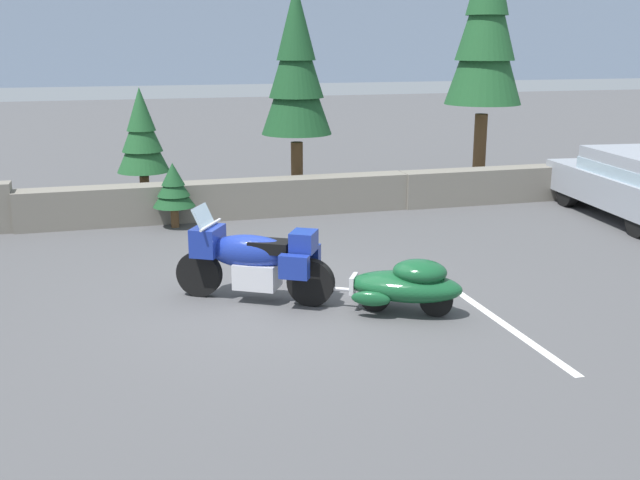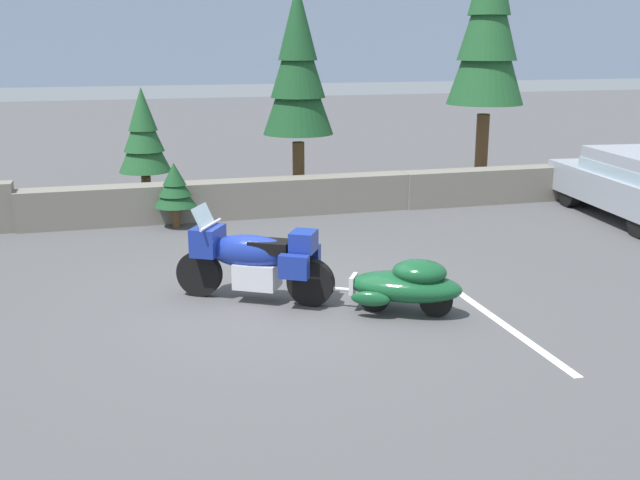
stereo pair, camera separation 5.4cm
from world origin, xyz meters
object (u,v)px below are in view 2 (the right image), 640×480
at_px(touring_motorcycle, 253,258).
at_px(pine_tree_secondary, 143,135).
at_px(car_shaped_trailer, 406,284).
at_px(pine_tree_tall, 489,24).
at_px(pine_tree_far_right, 298,67).

xyz_separation_m(touring_motorcycle, pine_tree_secondary, (-1.14, 6.35, 1.02)).
xyz_separation_m(touring_motorcycle, car_shaped_trailer, (1.86, -1.08, -0.21)).
height_order(pine_tree_tall, pine_tree_secondary, pine_tree_tall).
xyz_separation_m(touring_motorcycle, pine_tree_tall, (7.06, 6.95, 3.32)).
relative_size(touring_motorcycle, pine_tree_far_right, 0.43).
xyz_separation_m(touring_motorcycle, pine_tree_far_right, (2.20, 6.27, 2.38)).
bearing_deg(pine_tree_far_right, car_shaped_trailer, -92.64).
relative_size(touring_motorcycle, pine_tree_tall, 0.33).
bearing_deg(pine_tree_tall, touring_motorcycle, -135.45).
xyz_separation_m(pine_tree_tall, pine_tree_secondary, (-8.20, -0.60, -2.30)).
relative_size(pine_tree_tall, pine_tree_secondary, 2.40).
distance_m(car_shaped_trailer, pine_tree_secondary, 8.11).
relative_size(touring_motorcycle, pine_tree_secondary, 0.79).
height_order(touring_motorcycle, pine_tree_secondary, pine_tree_secondary).
bearing_deg(pine_tree_secondary, touring_motorcycle, -79.82).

